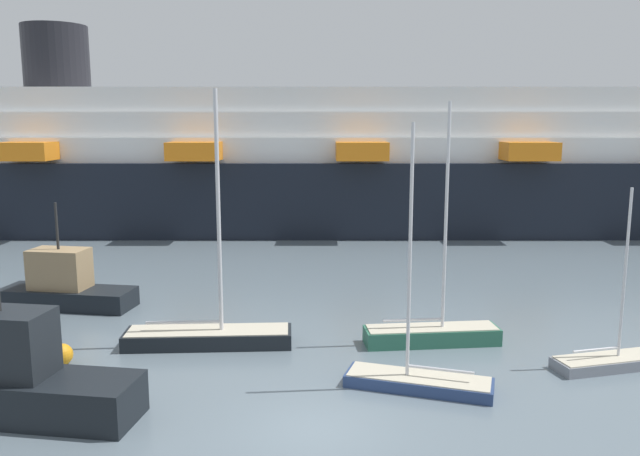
# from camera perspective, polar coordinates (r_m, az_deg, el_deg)

# --- Properties ---
(ground_plane) EXTENTS (600.00, 600.00, 0.00)m
(ground_plane) POSITION_cam_1_polar(r_m,az_deg,el_deg) (18.68, -0.19, -17.78)
(ground_plane) COLOR slate
(sailboat_0) EXTENTS (5.36, 1.81, 9.34)m
(sailboat_0) POSITION_cam_1_polar(r_m,az_deg,el_deg) (25.29, 10.34, -9.27)
(sailboat_0) COLOR #2D6B51
(sailboat_0) RESTS_ON ground_plane
(sailboat_1) EXTENTS (4.28, 2.16, 6.40)m
(sailboat_1) POSITION_cam_1_polar(r_m,az_deg,el_deg) (24.86, 25.05, -10.81)
(sailboat_1) COLOR gray
(sailboat_1) RESTS_ON ground_plane
(sailboat_2) EXTENTS (6.52, 1.92, 9.80)m
(sailboat_2) POSITION_cam_1_polar(r_m,az_deg,el_deg) (25.11, -9.84, -9.39)
(sailboat_2) COLOR black
(sailboat_2) RESTS_ON ground_plane
(sailboat_3) EXTENTS (4.94, 2.71, 8.58)m
(sailboat_3) POSITION_cam_1_polar(r_m,az_deg,el_deg) (21.26, 9.14, -13.26)
(sailboat_3) COLOR navy
(sailboat_3) RESTS_ON ground_plane
(fishing_boat_0) EXTENTS (6.46, 2.93, 4.94)m
(fishing_boat_0) POSITION_cam_1_polar(r_m,az_deg,el_deg) (31.85, -21.92, -4.89)
(fishing_boat_0) COLOR black
(fishing_boat_0) RESTS_ON ground_plane
(fishing_boat_2) EXTENTS (7.48, 3.10, 5.75)m
(fishing_boat_2) POSITION_cam_1_polar(r_m,az_deg,el_deg) (20.99, -25.87, -12.19)
(fishing_boat_2) COLOR black
(fishing_boat_2) RESTS_ON ground_plane
(channel_buoy_0) EXTENTS (0.79, 0.79, 1.79)m
(channel_buoy_0) POSITION_cam_1_polar(r_m,az_deg,el_deg) (24.64, -22.16, -10.55)
(channel_buoy_0) COLOR orange
(channel_buoy_0) RESTS_ON ground_plane
(cruise_ship) EXTENTS (102.26, 16.19, 16.25)m
(cruise_ship) POSITION_cam_1_polar(r_m,az_deg,el_deg) (52.66, -3.24, 5.82)
(cruise_ship) COLOR black
(cruise_ship) RESTS_ON ground_plane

